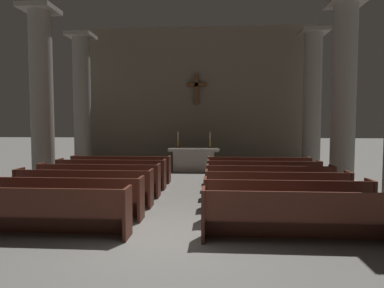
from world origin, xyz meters
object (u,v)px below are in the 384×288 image
object	(u,v)px
pew_left_row_6	(121,169)
column_left_third	(82,104)
pew_left_row_1	(37,211)
pew_right_row_5	(263,175)
altar	(194,159)
candlestick_right	(210,143)
pew_right_row_4	(269,182)
pew_left_row_5	(111,174)
candlestick_left	(178,143)
column_right_second	(344,97)
column_left_second	(42,98)
pew_right_row_3	(277,190)
pew_right_row_1	(300,216)
column_right_third	(312,103)
pew_left_row_2	(64,198)
pew_left_row_4	(99,180)
pew_right_row_6	(258,170)
pew_left_row_3	(84,188)
pew_right_row_2	(286,201)

from	to	relation	value
pew_left_row_6	column_left_third	distance (m)	4.94
pew_left_row_1	pew_right_row_5	bearing A→B (deg)	43.45
column_left_third	altar	size ratio (longest dim) A/B	2.77
candlestick_right	pew_right_row_4	bearing A→B (deg)	-71.89
pew_left_row_5	candlestick_left	xyz separation A→B (m)	(1.72, 4.10, 0.76)
column_right_second	altar	xyz separation A→B (m)	(-5.11, 3.24, -2.43)
pew_left_row_5	column_left_second	distance (m)	3.76
pew_right_row_3	pew_right_row_4	xyz separation A→B (m)	(0.00, 1.14, 0.00)
candlestick_right	pew_right_row_1	bearing A→B (deg)	-78.82
pew_left_row_6	column_left_third	xyz separation A→B (m)	(-2.69, 3.32, 2.48)
pew_right_row_4	candlestick_right	distance (m)	5.57
pew_right_row_4	column_right_third	xyz separation A→B (m)	(2.69, 5.61, 2.48)
column_left_second	pew_right_row_3	bearing A→B (deg)	-22.74
pew_left_row_5	column_left_third	xyz separation A→B (m)	(-2.69, 4.47, 2.48)
pew_left_row_2	candlestick_right	world-z (taller)	candlestick_right
column_right_second	column_right_third	world-z (taller)	same
pew_right_row_3	column_left_third	bearing A→B (deg)	138.08
pew_left_row_2	pew_right_row_3	world-z (taller)	same
candlestick_left	pew_right_row_4	bearing A→B (deg)	-59.29
pew_left_row_4	candlestick_left	xyz separation A→B (m)	(1.72, 5.25, 0.76)
pew_right_row_6	candlestick_left	xyz separation A→B (m)	(-3.12, 2.96, 0.76)
pew_left_row_3	pew_left_row_6	distance (m)	3.43
candlestick_right	pew_right_row_2	bearing A→B (deg)	-77.17
pew_left_row_1	pew_left_row_2	xyz separation A→B (m)	(0.00, 1.14, 0.00)
pew_right_row_6	altar	size ratio (longest dim) A/B	1.59
pew_right_row_2	candlestick_right	xyz separation A→B (m)	(-1.72, 7.54, 0.76)
pew_right_row_6	column_right_third	distance (m)	4.94
pew_left_row_6	altar	world-z (taller)	altar
pew_right_row_3	pew_left_row_4	bearing A→B (deg)	166.67
pew_left_row_5	pew_left_row_3	bearing A→B (deg)	-90.00
pew_left_row_6	altar	distance (m)	3.82
column_left_second	candlestick_right	world-z (taller)	column_left_second
pew_right_row_5	altar	xyz separation A→B (m)	(-2.42, 4.10, 0.06)
pew_right_row_2	column_right_second	size ratio (longest dim) A/B	0.57
pew_left_row_1	pew_left_row_5	size ratio (longest dim) A/B	1.00
pew_left_row_4	pew_right_row_2	distance (m)	5.35
pew_left_row_1	column_left_second	bearing A→B (deg)	116.32
pew_left_row_2	column_left_second	world-z (taller)	column_left_second
pew_left_row_1	pew_right_row_5	size ratio (longest dim) A/B	1.00
pew_right_row_3	column_right_second	bearing A→B (deg)	49.52
pew_right_row_3	pew_right_row_6	world-z (taller)	same
pew_left_row_1	pew_left_row_5	xyz separation A→B (m)	(0.00, 4.58, 0.00)
candlestick_left	pew_left_row_4	bearing A→B (deg)	-108.11
pew_left_row_1	column_left_third	xyz separation A→B (m)	(-2.69, 9.04, 2.48)
pew_right_row_1	candlestick_right	size ratio (longest dim) A/B	4.96
column_right_third	pew_right_row_1	bearing A→B (deg)	-106.57
pew_left_row_5	column_right_second	size ratio (longest dim) A/B	0.57
pew_left_row_4	column_left_second	bearing A→B (deg)	143.27
pew_left_row_4	altar	distance (m)	5.78
pew_left_row_4	pew_right_row_4	size ratio (longest dim) A/B	1.00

